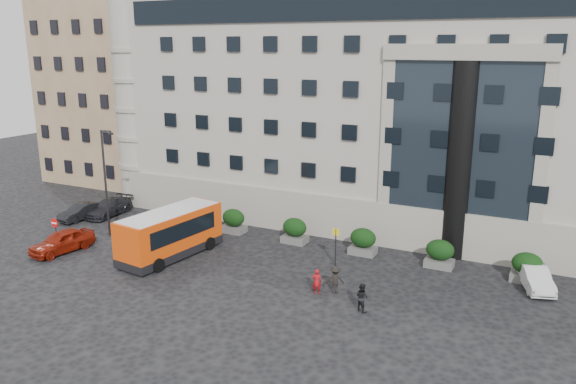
{
  "coord_description": "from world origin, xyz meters",
  "views": [
    {
      "loc": [
        17.99,
        -26.93,
        13.9
      ],
      "look_at": [
        2.81,
        3.49,
        5.0
      ],
      "focal_mm": 35.0,
      "sensor_mm": 36.0,
      "label": 1
    }
  ],
  "objects_px": {
    "bus_stop_sign": "(336,240)",
    "pedestrian_b": "(362,297)",
    "street_lamp": "(106,179)",
    "hedge_a": "(233,221)",
    "pedestrian_a": "(317,282)",
    "parked_car_a": "(62,241)",
    "parked_car_d": "(170,183)",
    "parked_car_b": "(81,212)",
    "no_entry_sign": "(55,228)",
    "red_truck": "(182,173)",
    "hedge_c": "(363,241)",
    "hedge_e": "(527,267)",
    "hedge_b": "(295,230)",
    "parked_car_c": "(109,207)",
    "minibus": "(170,232)",
    "hedge_d": "(440,253)",
    "white_taxi": "(535,278)",
    "pedestrian_c": "(335,280)"
  },
  "relations": [
    {
      "from": "bus_stop_sign",
      "to": "red_truck",
      "type": "bearing_deg",
      "value": 149.09
    },
    {
      "from": "street_lamp",
      "to": "pedestrian_c",
      "type": "height_order",
      "value": "street_lamp"
    },
    {
      "from": "street_lamp",
      "to": "parked_car_c",
      "type": "distance_m",
      "value": 6.61
    },
    {
      "from": "hedge_d",
      "to": "white_taxi",
      "type": "distance_m",
      "value": 5.8
    },
    {
      "from": "bus_stop_sign",
      "to": "parked_car_c",
      "type": "bearing_deg",
      "value": 174.88
    },
    {
      "from": "street_lamp",
      "to": "no_entry_sign",
      "type": "xyz_separation_m",
      "value": [
        -1.06,
        -4.04,
        -2.72
      ]
    },
    {
      "from": "bus_stop_sign",
      "to": "pedestrian_a",
      "type": "bearing_deg",
      "value": -81.89
    },
    {
      "from": "hedge_d",
      "to": "pedestrian_a",
      "type": "height_order",
      "value": "hedge_d"
    },
    {
      "from": "hedge_b",
      "to": "pedestrian_c",
      "type": "xyz_separation_m",
      "value": [
        5.82,
        -6.63,
        -0.12
      ]
    },
    {
      "from": "bus_stop_sign",
      "to": "parked_car_d",
      "type": "xyz_separation_m",
      "value": [
        -21.73,
        10.77,
        -0.94
      ]
    },
    {
      "from": "pedestrian_a",
      "to": "hedge_a",
      "type": "bearing_deg",
      "value": -56.45
    },
    {
      "from": "minibus",
      "to": "red_truck",
      "type": "relative_size",
      "value": 1.64
    },
    {
      "from": "street_lamp",
      "to": "white_taxi",
      "type": "height_order",
      "value": "street_lamp"
    },
    {
      "from": "hedge_c",
      "to": "hedge_e",
      "type": "bearing_deg",
      "value": 0.0
    },
    {
      "from": "bus_stop_sign",
      "to": "pedestrian_b",
      "type": "distance_m",
      "value": 6.57
    },
    {
      "from": "hedge_e",
      "to": "parked_car_d",
      "type": "distance_m",
      "value": 33.97
    },
    {
      "from": "parked_car_a",
      "to": "parked_car_d",
      "type": "xyz_separation_m",
      "value": [
        -3.83,
        16.88,
        0.02
      ]
    },
    {
      "from": "no_entry_sign",
      "to": "red_truck",
      "type": "distance_m",
      "value": 19.76
    },
    {
      "from": "hedge_a",
      "to": "parked_car_a",
      "type": "relative_size",
      "value": 0.41
    },
    {
      "from": "parked_car_d",
      "to": "hedge_d",
      "type": "bearing_deg",
      "value": -21.72
    },
    {
      "from": "parked_car_c",
      "to": "white_taxi",
      "type": "relative_size",
      "value": 1.17
    },
    {
      "from": "parked_car_d",
      "to": "white_taxi",
      "type": "relative_size",
      "value": 1.42
    },
    {
      "from": "hedge_d",
      "to": "parked_car_a",
      "type": "height_order",
      "value": "hedge_d"
    },
    {
      "from": "bus_stop_sign",
      "to": "no_entry_sign",
      "type": "distance_m",
      "value": 19.46
    },
    {
      "from": "no_entry_sign",
      "to": "red_truck",
      "type": "relative_size",
      "value": 0.48
    },
    {
      "from": "hedge_d",
      "to": "red_truck",
      "type": "height_order",
      "value": "red_truck"
    },
    {
      "from": "street_lamp",
      "to": "parked_car_b",
      "type": "bearing_deg",
      "value": 158.13
    },
    {
      "from": "parked_car_a",
      "to": "parked_car_c",
      "type": "distance_m",
      "value": 8.7
    },
    {
      "from": "parked_car_d",
      "to": "parked_car_c",
      "type": "bearing_deg",
      "value": -92.91
    },
    {
      "from": "minibus",
      "to": "pedestrian_b",
      "type": "height_order",
      "value": "minibus"
    },
    {
      "from": "pedestrian_a",
      "to": "pedestrian_c",
      "type": "xyz_separation_m",
      "value": [
        0.89,
        0.65,
        0.04
      ]
    },
    {
      "from": "hedge_d",
      "to": "bus_stop_sign",
      "type": "xyz_separation_m",
      "value": [
        -6.1,
        -2.8,
        0.8
      ]
    },
    {
      "from": "parked_car_d",
      "to": "parked_car_a",
      "type": "bearing_deg",
      "value": -82.95
    },
    {
      "from": "hedge_b",
      "to": "parked_car_c",
      "type": "bearing_deg",
      "value": -176.99
    },
    {
      "from": "hedge_d",
      "to": "parked_car_c",
      "type": "xyz_separation_m",
      "value": [
        -27.39,
        -0.89,
        -0.25
      ]
    },
    {
      "from": "parked_car_b",
      "to": "pedestrian_a",
      "type": "relative_size",
      "value": 2.6
    },
    {
      "from": "street_lamp",
      "to": "hedge_a",
      "type": "bearing_deg",
      "value": 31.16
    },
    {
      "from": "hedge_e",
      "to": "minibus",
      "type": "height_order",
      "value": "minibus"
    },
    {
      "from": "hedge_c",
      "to": "pedestrian_a",
      "type": "height_order",
      "value": "hedge_c"
    },
    {
      "from": "white_taxi",
      "to": "pedestrian_a",
      "type": "xyz_separation_m",
      "value": [
        -11.19,
        -6.48,
        0.1
      ]
    },
    {
      "from": "hedge_a",
      "to": "red_truck",
      "type": "xyz_separation_m",
      "value": [
        -12.8,
        10.55,
        0.36
      ]
    },
    {
      "from": "hedge_b",
      "to": "parked_car_b",
      "type": "height_order",
      "value": "hedge_b"
    },
    {
      "from": "hedge_a",
      "to": "street_lamp",
      "type": "bearing_deg",
      "value": -148.84
    },
    {
      "from": "hedge_a",
      "to": "bus_stop_sign",
      "type": "distance_m",
      "value": 9.94
    },
    {
      "from": "minibus",
      "to": "red_truck",
      "type": "height_order",
      "value": "minibus"
    },
    {
      "from": "no_entry_sign",
      "to": "street_lamp",
      "type": "bearing_deg",
      "value": 75.28
    },
    {
      "from": "parked_car_d",
      "to": "pedestrian_b",
      "type": "distance_m",
      "value": 30.09
    },
    {
      "from": "hedge_b",
      "to": "pedestrian_b",
      "type": "relative_size",
      "value": 1.15
    },
    {
      "from": "hedge_b",
      "to": "bus_stop_sign",
      "type": "relative_size",
      "value": 0.73
    },
    {
      "from": "parked_car_b",
      "to": "parked_car_c",
      "type": "height_order",
      "value": "parked_car_c"
    }
  ]
}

